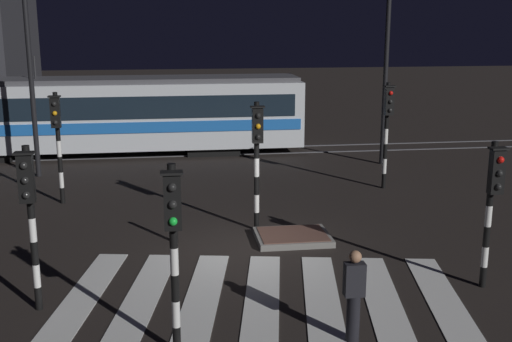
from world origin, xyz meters
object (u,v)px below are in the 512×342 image
(traffic_light_median_centre, at_px, (257,147))
(tram, at_px, (101,114))
(traffic_light_kerb_mid_left, at_px, (173,233))
(pedestrian_waiting_at_kerb, at_px, (354,296))
(street_lamp_trackside_right, at_px, (389,53))
(street_lamp_trackside_left, at_px, (26,41))
(traffic_light_corner_far_left, at_px, (57,131))
(traffic_light_corner_near_left, at_px, (29,205))
(bollard_island_edge, at_px, (175,222))
(traffic_light_corner_near_right, at_px, (493,194))
(traffic_light_corner_far_right, at_px, (388,120))

(traffic_light_median_centre, height_order, tram, tram)
(traffic_light_median_centre, bearing_deg, traffic_light_kerb_mid_left, -109.87)
(traffic_light_median_centre, xyz_separation_m, pedestrian_waiting_at_kerb, (0.83, -6.22, -1.43))
(street_lamp_trackside_right, distance_m, tram, 11.92)
(tram, bearing_deg, traffic_light_kerb_mid_left, -80.60)
(street_lamp_trackside_right, relative_size, street_lamp_trackside_left, 0.88)
(traffic_light_corner_far_left, xyz_separation_m, street_lamp_trackside_right, (11.68, 3.80, 2.06))
(traffic_light_median_centre, bearing_deg, tram, 115.37)
(traffic_light_corner_near_left, bearing_deg, bollard_island_edge, 52.55)
(traffic_light_corner_near_right, distance_m, tram, 17.72)
(street_lamp_trackside_right, bearing_deg, traffic_light_corner_near_left, -133.89)
(traffic_light_corner_far_left, relative_size, tram, 0.20)
(traffic_light_corner_far_left, height_order, bollard_island_edge, traffic_light_corner_far_left)
(traffic_light_corner_far_left, xyz_separation_m, tram, (0.57, 7.26, -0.53))
(tram, xyz_separation_m, bollard_island_edge, (2.87, -11.30, -1.19))
(traffic_light_corner_far_left, xyz_separation_m, pedestrian_waiting_at_kerb, (6.46, -9.63, -1.41))
(traffic_light_corner_far_right, xyz_separation_m, traffic_light_median_centre, (-4.88, -3.76, -0.05))
(traffic_light_median_centre, distance_m, street_lamp_trackside_left, 10.22)
(tram, bearing_deg, street_lamp_trackside_right, -17.32)
(traffic_light_corner_far_right, relative_size, traffic_light_corner_near_left, 1.08)
(traffic_light_corner_near_right, xyz_separation_m, street_lamp_trackside_left, (-11.32, 11.35, 2.77))
(traffic_light_corner_near_left, bearing_deg, street_lamp_trackside_right, 46.11)
(street_lamp_trackside_right, bearing_deg, traffic_light_kerb_mid_left, -121.70)
(traffic_light_corner_far_left, xyz_separation_m, bollard_island_edge, (3.44, -4.04, -1.72))
(street_lamp_trackside_left, bearing_deg, traffic_light_corner_near_right, -45.09)
(traffic_light_corner_far_right, height_order, street_lamp_trackside_left, street_lamp_trackside_left)
(street_lamp_trackside_right, height_order, pedestrian_waiting_at_kerb, street_lamp_trackside_right)
(traffic_light_kerb_mid_left, bearing_deg, traffic_light_median_centre, 70.13)
(traffic_light_corner_near_left, bearing_deg, pedestrian_waiting_at_kerb, -19.26)
(traffic_light_kerb_mid_left, relative_size, traffic_light_corner_near_left, 1.01)
(pedestrian_waiting_at_kerb, bearing_deg, traffic_light_corner_near_left, 160.74)
(traffic_light_corner_near_right, height_order, pedestrian_waiting_at_kerb, traffic_light_corner_near_right)
(traffic_light_kerb_mid_left, xyz_separation_m, tram, (-2.80, 16.92, -0.44))
(traffic_light_median_centre, relative_size, pedestrian_waiting_at_kerb, 2.05)
(traffic_light_corner_far_right, distance_m, tram, 12.12)
(tram, relative_size, bollard_island_edge, 15.27)
(traffic_light_corner_far_right, bearing_deg, traffic_light_corner_near_right, -94.28)
(traffic_light_corner_far_left, bearing_deg, street_lamp_trackside_left, 111.68)
(traffic_light_corner_near_left, xyz_separation_m, bollard_island_edge, (2.74, 3.58, -1.62))
(traffic_light_corner_near_left, distance_m, street_lamp_trackside_left, 11.68)
(street_lamp_trackside_right, distance_m, street_lamp_trackside_left, 13.10)
(pedestrian_waiting_at_kerb, bearing_deg, traffic_light_corner_far_left, 123.87)
(traffic_light_corner_far_left, distance_m, pedestrian_waiting_at_kerb, 11.68)
(traffic_light_kerb_mid_left, xyz_separation_m, traffic_light_corner_near_left, (-2.67, 2.04, -0.02))
(traffic_light_corner_near_right, relative_size, bollard_island_edge, 2.85)
(traffic_light_corner_far_right, distance_m, street_lamp_trackside_right, 4.14)
(traffic_light_kerb_mid_left, xyz_separation_m, bollard_island_edge, (0.07, 5.62, -1.64))
(traffic_light_corner_far_right, distance_m, street_lamp_trackside_left, 12.60)
(traffic_light_kerb_mid_left, xyz_separation_m, street_lamp_trackside_left, (-4.79, 13.21, 2.67))
(traffic_light_median_centre, distance_m, traffic_light_corner_far_left, 6.58)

